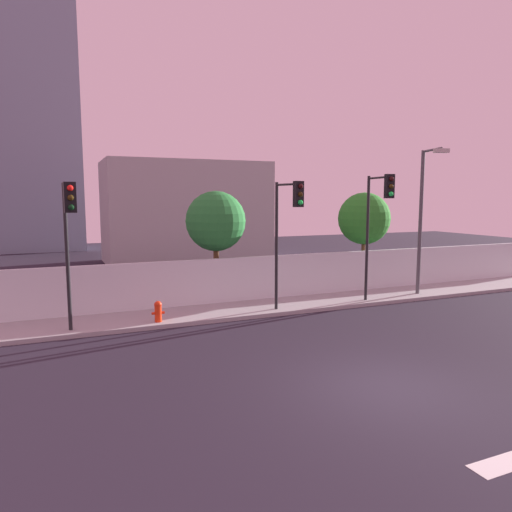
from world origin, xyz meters
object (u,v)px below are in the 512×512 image
Objects in this scene: traffic_light_center at (288,218)px; roadside_tree_midleft at (364,219)px; fire_hydrant at (158,311)px; traffic_light_left at (378,211)px; roadside_tree_leftmost at (216,222)px; street_lamp_curbside at (423,210)px; traffic_light_right at (69,225)px.

roadside_tree_midleft is (6.04, 3.71, -0.28)m from traffic_light_center.
traffic_light_center is 6.62× the size of fire_hydrant.
traffic_light_left reaches higher than roadside_tree_leftmost.
roadside_tree_leftmost is (-5.45, 3.78, -0.49)m from traffic_light_left.
roadside_tree_leftmost is at bearing 44.68° from fire_hydrant.
fire_hydrant is 0.16× the size of roadside_tree_leftmost.
street_lamp_curbside is at bearing 14.75° from traffic_light_left.
roadside_tree_midleft is (7.55, 0.00, -0.01)m from roadside_tree_leftmost.
roadside_tree_midleft is at bearing 31.58° from traffic_light_center.
traffic_light_center is 7.10m from roadside_tree_midleft.
roadside_tree_midleft reaches higher than fire_hydrant.
traffic_light_left is at bearing -165.25° from street_lamp_curbside.
street_lamp_curbside is 8.63× the size of fire_hydrant.
traffic_light_left is at bearing -34.77° from roadside_tree_leftmost.
traffic_light_left reaches higher than traffic_light_right.
roadside_tree_leftmost is at bearing 112.14° from traffic_light_center.
roadside_tree_leftmost is (5.86, 3.54, -0.18)m from traffic_light_right.
traffic_light_left is 6.65m from roadside_tree_leftmost.
traffic_light_right is at bearing -170.77° from fire_hydrant.
traffic_light_left reaches higher than roadside_tree_midleft.
traffic_light_right is 1.00× the size of roadside_tree_leftmost.
traffic_light_center is 0.77× the size of street_lamp_curbside.
street_lamp_curbside reaches higher than fire_hydrant.
traffic_light_center is 1.03× the size of roadside_tree_leftmost.
roadside_tree_leftmost is (-1.51, 3.71, -0.28)m from traffic_light_center.
fire_hydrant is 0.16× the size of roadside_tree_midleft.
fire_hydrant is (-4.64, 0.62, -3.13)m from traffic_light_center.
fire_hydrant is at bearing 172.45° from traffic_light_center.
fire_hydrant is 5.25m from roadside_tree_leftmost.
traffic_light_left is at bearing -4.57° from fire_hydrant.
roadside_tree_leftmost is at bearing 160.49° from street_lamp_curbside.
street_lamp_curbside is (6.94, 0.72, 0.19)m from traffic_light_center.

